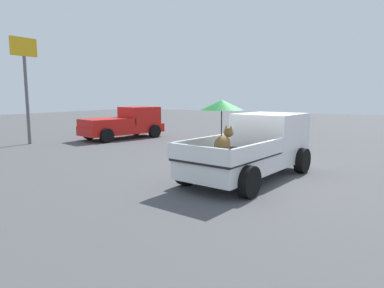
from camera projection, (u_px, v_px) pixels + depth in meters
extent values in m
plane|color=#4C4C4F|center=(248.00, 178.00, 10.42)|extent=(80.00, 80.00, 0.00)
cylinder|color=black|center=(248.00, 154.00, 12.33)|extent=(0.83, 0.38, 0.80)
cylinder|color=black|center=(302.00, 161.00, 11.12)|extent=(0.83, 0.38, 0.80)
cylinder|color=black|center=(187.00, 171.00, 9.61)|extent=(0.83, 0.38, 0.80)
cylinder|color=black|center=(249.00, 182.00, 8.40)|extent=(0.83, 0.38, 0.80)
cube|color=white|center=(249.00, 160.00, 10.34)|extent=(5.18, 2.39, 0.50)
cube|color=white|center=(270.00, 130.00, 11.32)|extent=(2.31, 2.10, 1.08)
cube|color=#4C606B|center=(283.00, 122.00, 12.07)|extent=(0.27, 1.71, 0.64)
cube|color=black|center=(228.00, 156.00, 9.41)|extent=(3.00, 2.17, 0.06)
cube|color=white|center=(201.00, 145.00, 9.94)|extent=(2.79, 0.44, 0.40)
cube|color=white|center=(259.00, 151.00, 8.81)|extent=(2.79, 0.44, 0.40)
cube|color=white|center=(198.00, 154.00, 8.33)|extent=(0.32, 1.84, 0.40)
ellipsoid|color=olive|center=(223.00, 145.00, 9.50)|extent=(0.71, 0.40, 0.52)
sphere|color=olive|center=(229.00, 132.00, 9.69)|extent=(0.31, 0.31, 0.28)
cone|color=olive|center=(226.00, 127.00, 9.72)|extent=(0.10, 0.10, 0.12)
cone|color=olive|center=(231.00, 127.00, 9.62)|extent=(0.10, 0.10, 0.12)
cylinder|color=black|center=(221.00, 132.00, 9.39)|extent=(0.03, 0.03, 1.25)
cone|color=#19722D|center=(222.00, 105.00, 9.29)|extent=(1.30, 1.30, 0.28)
cylinder|color=black|center=(136.00, 129.00, 21.76)|extent=(0.80, 0.44, 0.76)
cylinder|color=black|center=(155.00, 131.00, 20.41)|extent=(0.80, 0.44, 0.76)
cylinder|color=black|center=(89.00, 133.00, 19.54)|extent=(0.80, 0.44, 0.76)
cylinder|color=black|center=(107.00, 136.00, 18.20)|extent=(0.80, 0.44, 0.76)
cube|color=red|center=(123.00, 129.00, 19.95)|extent=(5.10, 2.93, 0.50)
cube|color=red|center=(139.00, 115.00, 20.68)|extent=(2.29, 2.21, 1.00)
cube|color=red|center=(107.00, 122.00, 19.20)|extent=(3.06, 2.41, 0.40)
cylinder|color=#59595B|center=(27.00, 101.00, 17.50)|extent=(0.16, 0.16, 4.42)
cube|color=gold|center=(24.00, 47.00, 17.12)|extent=(1.40, 0.12, 0.90)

